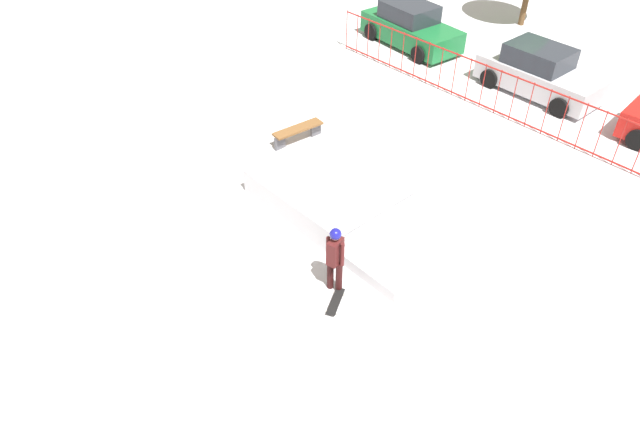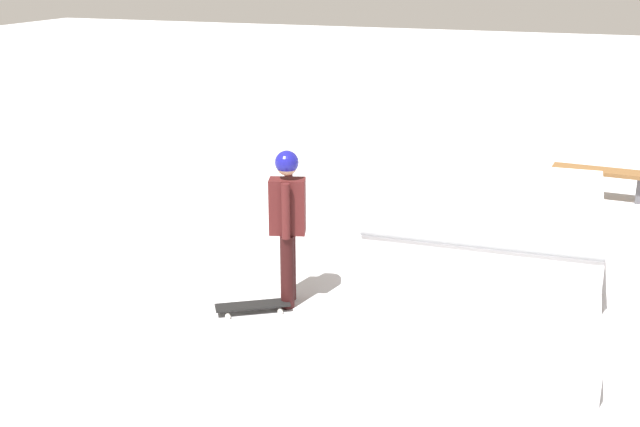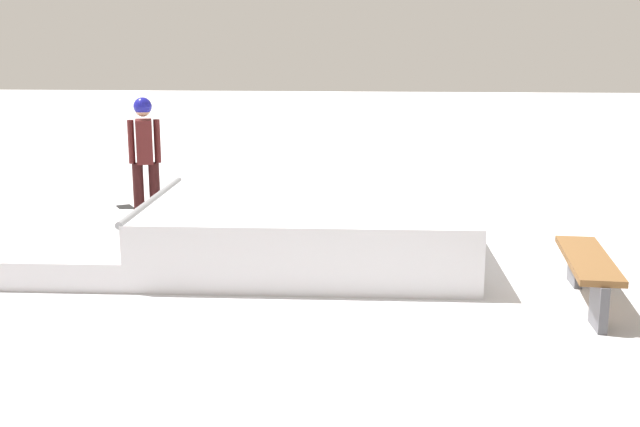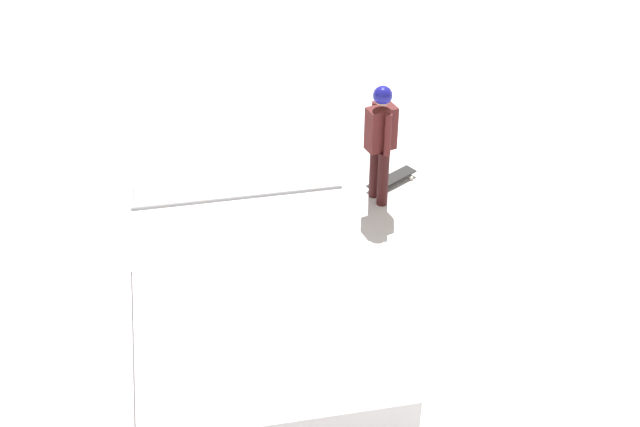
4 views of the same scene
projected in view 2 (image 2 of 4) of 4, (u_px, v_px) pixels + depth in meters
ground_plane at (520, 229)px, 11.05m from camera, size 60.00×60.00×0.00m
skate_ramp at (490, 238)px, 9.79m from camera, size 5.46×2.73×0.74m
skater at (287, 216)px, 8.42m from camera, size 0.43×0.43×1.73m
skateboard at (253, 306)px, 8.48m from camera, size 0.59×0.79×0.09m
park_bench at (605, 178)px, 12.29m from camera, size 0.51×1.66×0.48m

